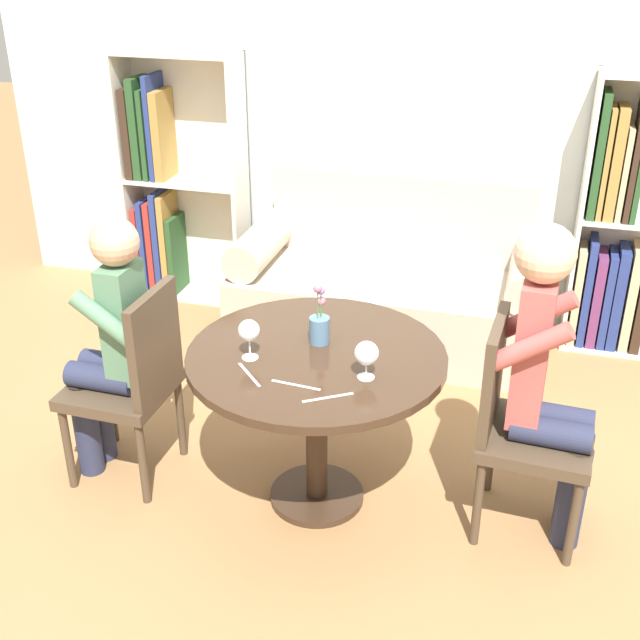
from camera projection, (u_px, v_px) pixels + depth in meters
ground_plane at (317, 497)px, 3.44m from camera, size 16.00×16.00×0.00m
back_wall at (412, 91)px, 4.52m from camera, size 5.20×0.05×2.70m
round_table at (317, 381)px, 3.18m from camera, size 1.02×1.02×0.71m
couch at (390, 289)px, 4.63m from camera, size 1.75×0.80×0.92m
bookshelf_left at (172, 186)px, 5.02m from camera, size 0.76×0.28×1.54m
bookshelf_right at (629, 234)px, 4.38m from camera, size 0.76×0.28×1.54m
chair_left at (134, 377)px, 3.38m from camera, size 0.43×0.43×0.90m
chair_right at (519, 420)px, 3.10m from camera, size 0.44×0.44×0.90m
person_left at (111, 345)px, 3.34m from camera, size 0.42×0.35×1.20m
person_right at (548, 377)px, 2.97m from camera, size 0.43×0.36×1.30m
wine_glass_left at (249, 332)px, 3.04m from camera, size 0.08×0.08×0.16m
wine_glass_right at (367, 354)px, 2.91m from camera, size 0.09×0.09×0.15m
flower_vase at (320, 324)px, 3.17m from camera, size 0.08×0.08×0.26m
knife_left_setting at (328, 398)px, 2.83m from camera, size 0.16×0.11×0.00m
fork_left_setting at (249, 375)px, 2.97m from camera, size 0.14×0.15×0.00m
knife_right_setting at (296, 385)px, 2.91m from camera, size 0.19×0.03×0.00m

